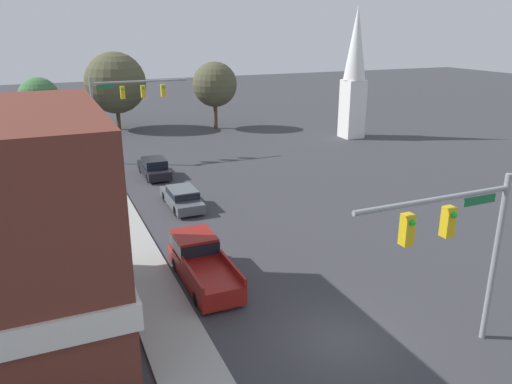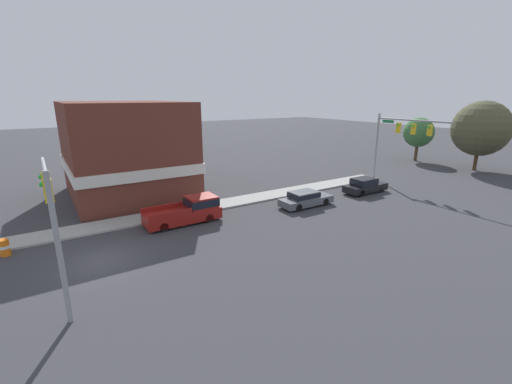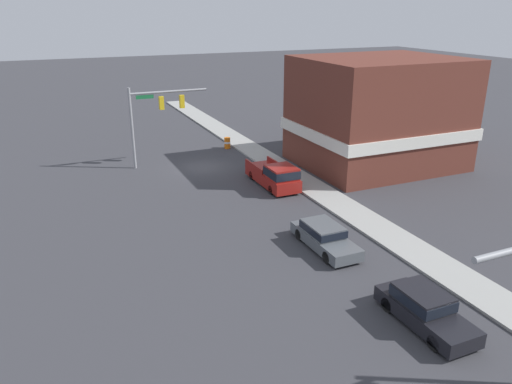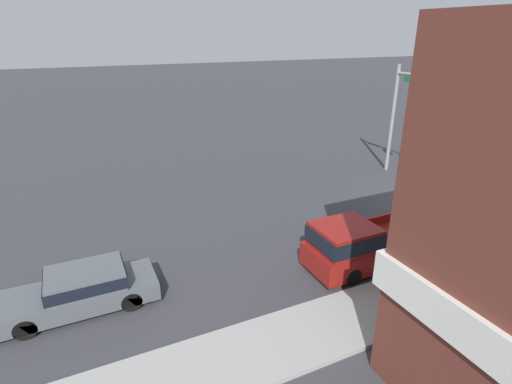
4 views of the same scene
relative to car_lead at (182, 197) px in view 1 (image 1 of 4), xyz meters
The scene contains 11 objects.
ground_plane 16.63m from the car_lead, 84.76° to the right, with size 200.00×200.00×0.00m, color #38383D.
sidewalk_curb 17.07m from the car_lead, 104.19° to the right, with size 2.40×60.00×0.14m.
near_signal_assembly 19.58m from the car_lead, 75.88° to the right, with size 6.39×0.49×6.52m.
far_signal_assembly 14.34m from the car_lead, 94.09° to the left, with size 8.26×0.49×7.31m.
car_lead is the anchor object (origin of this frame).
car_second_ahead 7.70m from the car_lead, 90.93° to the left, with size 1.77×4.61×1.48m.
pickup_truck_parked 9.98m from the car_lead, 100.38° to the right, with size 1.97×5.60×1.86m.
church_steeple 27.07m from the car_lead, 31.97° to the left, with size 2.27×2.27×13.36m.
backdrop_tree_left_far 28.96m from the car_lead, 105.64° to the left, with size 4.21×4.21×6.24m.
backdrop_tree_left_mid 28.39m from the car_lead, 89.42° to the left, with size 6.78×6.78×8.65m.
backdrop_tree_center 26.75m from the car_lead, 66.21° to the left, with size 5.02×5.02×7.54m.
Camera 1 is at (-9.29, -13.61, 11.32)m, focal length 35.00 mm.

